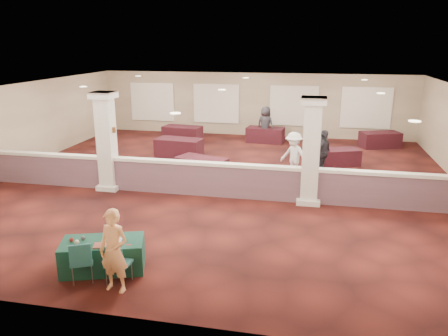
% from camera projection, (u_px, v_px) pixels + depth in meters
% --- Properties ---
extents(ground, '(16.00, 16.00, 0.00)m').
position_uv_depth(ground, '(222.00, 181.00, 15.28)').
color(ground, '#471611').
rests_on(ground, ground).
extents(wall_back, '(16.00, 0.04, 3.20)m').
position_uv_depth(wall_back, '(254.00, 105.00, 22.35)').
color(wall_back, '#7B6D55').
rests_on(wall_back, ground).
extents(wall_front, '(16.00, 0.04, 3.20)m').
position_uv_depth(wall_front, '(123.00, 235.00, 7.31)').
color(wall_front, '#7B6D55').
rests_on(wall_front, ground).
extents(wall_left, '(0.04, 16.00, 3.20)m').
position_uv_depth(wall_left, '(14.00, 128.00, 16.39)').
color(wall_left, '#7B6D55').
rests_on(wall_left, ground).
extents(ceiling, '(16.00, 16.00, 0.02)m').
position_uv_depth(ceiling, '(222.00, 89.00, 14.39)').
color(ceiling, white).
rests_on(ceiling, wall_back).
extents(partition_wall, '(15.60, 0.28, 1.10)m').
position_uv_depth(partition_wall, '(212.00, 179.00, 13.71)').
color(partition_wall, brown).
rests_on(partition_wall, ground).
extents(column_left, '(0.72, 0.72, 3.20)m').
position_uv_depth(column_left, '(107.00, 141.00, 14.09)').
color(column_left, beige).
rests_on(column_left, ground).
extents(column_right, '(0.72, 0.72, 3.20)m').
position_uv_depth(column_right, '(311.00, 150.00, 12.83)').
color(column_right, beige).
rests_on(column_right, ground).
extents(sconce_left, '(0.12, 0.12, 0.18)m').
position_uv_depth(sconce_left, '(98.00, 129.00, 14.05)').
color(sconce_left, brown).
rests_on(sconce_left, column_left).
extents(sconce_right, '(0.12, 0.12, 0.18)m').
position_uv_depth(sconce_right, '(114.00, 130.00, 13.94)').
color(sconce_right, brown).
rests_on(sconce_right, column_left).
extents(near_table, '(1.89, 1.35, 0.66)m').
position_uv_depth(near_table, '(103.00, 255.00, 9.31)').
color(near_table, '#0D3227').
rests_on(near_table, ground).
extents(conf_chair_main, '(0.47, 0.48, 0.89)m').
position_uv_depth(conf_chair_main, '(116.00, 262.00, 8.63)').
color(conf_chair_main, '#1C4F52').
rests_on(conf_chair_main, ground).
extents(conf_chair_side, '(0.59, 0.59, 0.89)m').
position_uv_depth(conf_chair_side, '(81.00, 259.00, 8.75)').
color(conf_chair_side, '#1C4F52').
rests_on(conf_chair_side, ground).
extents(woman, '(0.66, 0.49, 1.69)m').
position_uv_depth(woman, '(114.00, 251.00, 8.39)').
color(woman, '#FFA76E').
rests_on(woman, ground).
extents(far_table_front_left, '(2.01, 1.16, 0.78)m').
position_uv_depth(far_table_front_left, '(179.00, 148.00, 18.48)').
color(far_table_front_left, black).
rests_on(far_table_front_left, ground).
extents(far_table_front_center, '(2.00, 1.49, 0.73)m').
position_uv_depth(far_table_front_center, '(201.00, 168.00, 15.62)').
color(far_table_front_center, black).
rests_on(far_table_front_center, ground).
extents(far_table_front_right, '(1.77, 1.32, 0.65)m').
position_uv_depth(far_table_front_right, '(338.00, 157.00, 17.22)').
color(far_table_front_right, black).
rests_on(far_table_front_right, ground).
extents(far_table_back_left, '(1.94, 1.16, 0.74)m').
position_uv_depth(far_table_back_left, '(182.00, 134.00, 21.33)').
color(far_table_back_left, black).
rests_on(far_table_back_left, ground).
extents(far_table_back_center, '(1.85, 1.07, 0.72)m').
position_uv_depth(far_table_back_center, '(265.00, 135.00, 21.14)').
color(far_table_back_center, black).
rests_on(far_table_back_center, ground).
extents(far_table_back_right, '(1.95, 1.42, 0.71)m').
position_uv_depth(far_table_back_right, '(380.00, 140.00, 20.11)').
color(far_table_back_right, black).
rests_on(far_table_back_right, ground).
extents(attendee_a, '(0.90, 0.72, 1.64)m').
position_uv_depth(attendee_a, '(102.00, 129.00, 20.08)').
color(attendee_a, black).
rests_on(attendee_a, ground).
extents(attendee_b, '(1.16, 1.03, 1.68)m').
position_uv_depth(attendee_b, '(294.00, 156.00, 15.39)').
color(attendee_b, silver).
rests_on(attendee_b, ground).
extents(attendee_c, '(0.88, 1.09, 1.68)m').
position_uv_depth(attendee_c, '(323.00, 153.00, 15.79)').
color(attendee_c, black).
rests_on(attendee_c, ground).
extents(attendee_d, '(0.98, 0.76, 1.77)m').
position_uv_depth(attendee_d, '(265.00, 125.00, 20.86)').
color(attendee_d, black).
rests_on(attendee_d, ground).
extents(laptop_base, '(0.35, 0.29, 0.02)m').
position_uv_depth(laptop_base, '(115.00, 241.00, 9.21)').
color(laptop_base, silver).
rests_on(laptop_base, near_table).
extents(laptop_screen, '(0.29, 0.10, 0.20)m').
position_uv_depth(laptop_screen, '(115.00, 234.00, 9.27)').
color(laptop_screen, silver).
rests_on(laptop_screen, near_table).
extents(screen_glow, '(0.26, 0.09, 0.17)m').
position_uv_depth(screen_glow, '(115.00, 235.00, 9.27)').
color(screen_glow, silver).
rests_on(screen_glow, near_table).
extents(knitting, '(0.43, 0.37, 0.03)m').
position_uv_depth(knitting, '(103.00, 245.00, 9.01)').
color(knitting, '#AE371B').
rests_on(knitting, near_table).
extents(yarn_cream, '(0.10, 0.10, 0.10)m').
position_uv_depth(yarn_cream, '(77.00, 242.00, 9.07)').
color(yarn_cream, beige).
rests_on(yarn_cream, near_table).
extents(yarn_red, '(0.09, 0.09, 0.09)m').
position_uv_depth(yarn_red, '(72.00, 240.00, 9.18)').
color(yarn_red, maroon).
rests_on(yarn_red, near_table).
extents(yarn_grey, '(0.09, 0.09, 0.09)m').
position_uv_depth(yarn_grey, '(83.00, 238.00, 9.27)').
color(yarn_grey, '#4E4F53').
rests_on(yarn_grey, near_table).
extents(scissors, '(0.11, 0.06, 0.01)m').
position_uv_depth(scissors, '(129.00, 245.00, 9.04)').
color(scissors, red).
rests_on(scissors, near_table).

